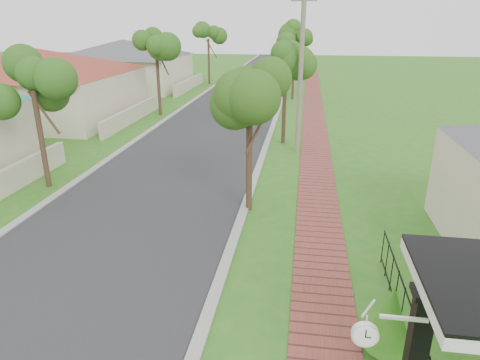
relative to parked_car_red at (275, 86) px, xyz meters
The scene contains 14 objects.
ground 32.84m from the parked_car_red, 89.71° to the right, with size 160.00×160.00×0.00m, color #2A731B.
road 13.16m from the parked_car_red, 102.45° to the right, with size 7.00×120.00×0.02m, color #28282B.
kerb_right 12.88m from the parked_car_red, 86.36° to the right, with size 0.30×120.00×0.10m, color #9E9E99.
kerb_left 14.39m from the parked_car_red, 116.80° to the right, with size 0.30×120.00×0.10m, color #9E9E99.
sidewalk 13.30m from the parked_car_red, 75.10° to the right, with size 1.50×120.00×0.03m, color brown.
picket_fence 33.22m from the parked_car_red, 81.23° to the right, with size 0.03×8.02×1.00m.
street_trees 7.64m from the parked_car_red, 114.33° to the right, with size 10.70×37.65×5.89m.
far_house_red 19.67m from the parked_car_red, 139.08° to the right, with size 15.56×15.56×4.60m.
far_house_grey 14.95m from the parked_car_red, behind, with size 15.56×15.56×4.60m.
parked_car_red is the anchor object (origin of this frame).
parked_car_white 3.40m from the parked_car_red, 98.19° to the left, with size 1.47×4.21×1.39m, color silver.
near_tree 26.05m from the parked_car_red, 87.86° to the right, with size 1.87×1.87×4.81m.
utility_pole 18.78m from the parked_car_red, 82.34° to the right, with size 1.20×0.24×7.56m.
station_clock 34.48m from the parked_car_red, 83.57° to the right, with size 1.06×0.13×0.58m.
Camera 1 is at (2.58, -6.78, 6.32)m, focal length 32.00 mm.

